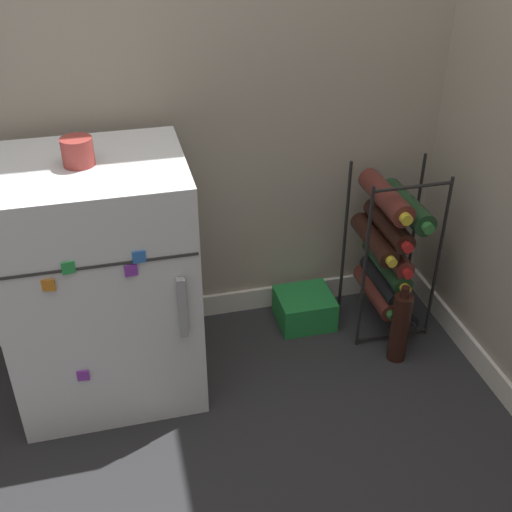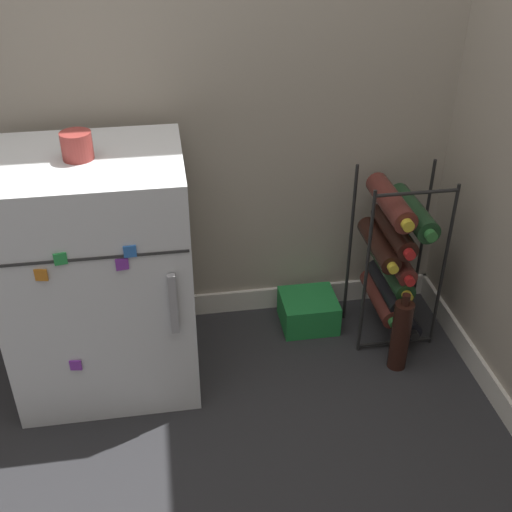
{
  "view_description": "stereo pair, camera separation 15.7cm",
  "coord_description": "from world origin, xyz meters",
  "px_view_note": "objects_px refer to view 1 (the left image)",
  "views": [
    {
      "loc": [
        -0.35,
        -1.5,
        1.58
      ],
      "look_at": [
        0.09,
        0.29,
        0.41
      ],
      "focal_mm": 45.0,
      "sensor_mm": 36.0,
      "label": 1
    },
    {
      "loc": [
        -0.19,
        -1.54,
        1.58
      ],
      "look_at": [
        0.09,
        0.29,
        0.41
      ],
      "focal_mm": 45.0,
      "sensor_mm": 36.0,
      "label": 2
    }
  ],
  "objects_px": {
    "mini_fridge": "(102,282)",
    "soda_box": "(305,308)",
    "wine_rack": "(388,249)",
    "fridge_top_cup": "(78,152)",
    "loose_bottle_floor": "(400,327)"
  },
  "relations": [
    {
      "from": "mini_fridge",
      "to": "wine_rack",
      "type": "height_order",
      "value": "mini_fridge"
    },
    {
      "from": "soda_box",
      "to": "loose_bottle_floor",
      "type": "bearing_deg",
      "value": -47.89
    },
    {
      "from": "fridge_top_cup",
      "to": "loose_bottle_floor",
      "type": "bearing_deg",
      "value": -7.26
    },
    {
      "from": "fridge_top_cup",
      "to": "mini_fridge",
      "type": "bearing_deg",
      "value": 26.52
    },
    {
      "from": "mini_fridge",
      "to": "wine_rack",
      "type": "bearing_deg",
      "value": 3.72
    },
    {
      "from": "mini_fridge",
      "to": "fridge_top_cup",
      "type": "height_order",
      "value": "fridge_top_cup"
    },
    {
      "from": "wine_rack",
      "to": "soda_box",
      "type": "height_order",
      "value": "wine_rack"
    },
    {
      "from": "mini_fridge",
      "to": "fridge_top_cup",
      "type": "relative_size",
      "value": 9.1
    },
    {
      "from": "mini_fridge",
      "to": "fridge_top_cup",
      "type": "distance_m",
      "value": 0.45
    },
    {
      "from": "fridge_top_cup",
      "to": "loose_bottle_floor",
      "type": "distance_m",
      "value": 1.25
    },
    {
      "from": "wine_rack",
      "to": "loose_bottle_floor",
      "type": "xyz_separation_m",
      "value": [
        -0.02,
        -0.2,
        -0.2
      ]
    },
    {
      "from": "fridge_top_cup",
      "to": "loose_bottle_floor",
      "type": "relative_size",
      "value": 0.29
    },
    {
      "from": "mini_fridge",
      "to": "soda_box",
      "type": "bearing_deg",
      "value": 11.79
    },
    {
      "from": "wine_rack",
      "to": "fridge_top_cup",
      "type": "relative_size",
      "value": 7.33
    },
    {
      "from": "wine_rack",
      "to": "fridge_top_cup",
      "type": "bearing_deg",
      "value": -176.04
    }
  ]
}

